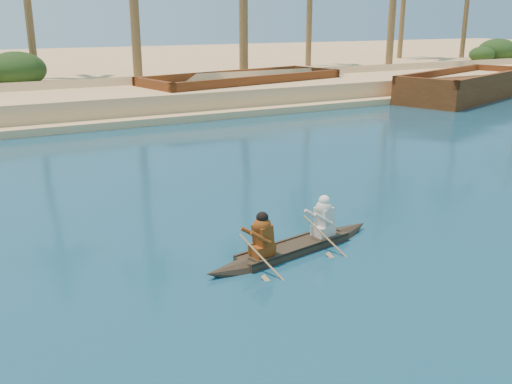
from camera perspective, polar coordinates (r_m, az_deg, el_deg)
sandy_embankment at (r=53.32m, az=-13.00°, el=11.80°), size 150.00×51.00×1.50m
shrub_cluster at (r=38.73m, az=-6.67°, el=11.28°), size 100.00×6.00×2.40m
canoe at (r=12.77m, az=3.82°, el=-4.93°), size 4.79×1.48×1.31m
barge_mid at (r=35.40m, az=-1.32°, el=10.11°), size 13.25×6.58×2.11m
barge_right at (r=39.93m, az=20.29°, el=9.82°), size 12.76×7.75×2.02m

